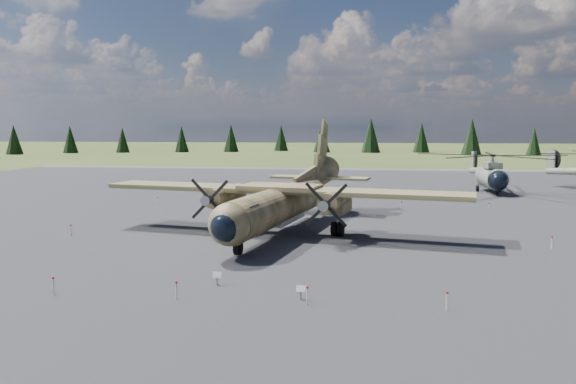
# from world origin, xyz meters

# --- Properties ---
(ground) EXTENTS (500.00, 500.00, 0.00)m
(ground) POSITION_xyz_m (0.00, 0.00, 0.00)
(ground) COLOR #4E5425
(ground) RESTS_ON ground
(apron) EXTENTS (120.00, 120.00, 0.04)m
(apron) POSITION_xyz_m (0.00, 10.00, 0.00)
(apron) COLOR #56555A
(apron) RESTS_ON ground
(transport_plane) EXTENTS (27.47, 24.70, 9.06)m
(transport_plane) POSITION_xyz_m (-1.47, 3.93, 2.60)
(transport_plane) COLOR #404123
(transport_plane) RESTS_ON ground
(helicopter_near) EXTENTS (18.44, 21.61, 4.62)m
(helicopter_near) POSITION_xyz_m (19.62, 32.24, 3.28)
(helicopter_near) COLOR gray
(helicopter_near) RESTS_ON ground
(info_placard_left) EXTENTS (0.45, 0.19, 0.70)m
(info_placard_left) POSITION_xyz_m (-2.75, -11.02, 0.47)
(info_placard_left) COLOR gray
(info_placard_left) RESTS_ON ground
(info_placard_right) EXTENTS (0.44, 0.22, 0.67)m
(info_placard_right) POSITION_xyz_m (1.63, -12.79, 0.45)
(info_placard_right) COLOR gray
(info_placard_right) RESTS_ON ground
(barrier_fence) EXTENTS (33.12, 29.62, 0.85)m
(barrier_fence) POSITION_xyz_m (-0.46, -0.08, 0.51)
(barrier_fence) COLOR silver
(barrier_fence) RESTS_ON ground
(treeline) EXTENTS (296.98, 302.72, 10.96)m
(treeline) POSITION_xyz_m (1.79, -2.30, 4.74)
(treeline) COLOR black
(treeline) RESTS_ON ground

